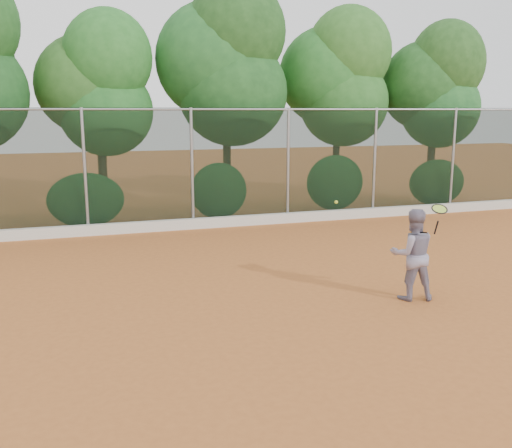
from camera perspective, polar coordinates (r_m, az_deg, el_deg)
name	(u,v)px	position (r m, az deg, el deg)	size (l,w,h in m)	color
ground	(273,301)	(10.53, 1.71, -7.71)	(80.00, 80.00, 0.00)	#AD5E28
concrete_curb	(195,224)	(16.85, -6.17, 0.04)	(24.00, 0.20, 0.30)	beige
tennis_player	(412,254)	(10.80, 15.38, -2.95)	(0.82, 0.64, 1.69)	gray
chainlink_fence	(192,165)	(16.78, -6.42, 5.89)	(24.09, 0.09, 3.50)	black
foliage_backdrop	(160,78)	(18.58, -9.59, 14.18)	(23.70, 3.63, 7.55)	#3E2A18
tennis_racket	(439,211)	(10.70, 17.84, 1.23)	(0.35, 0.33, 0.56)	black
tennis_ball_in_flight	(336,202)	(10.10, 8.03, 2.18)	(0.06, 0.06, 0.06)	gold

